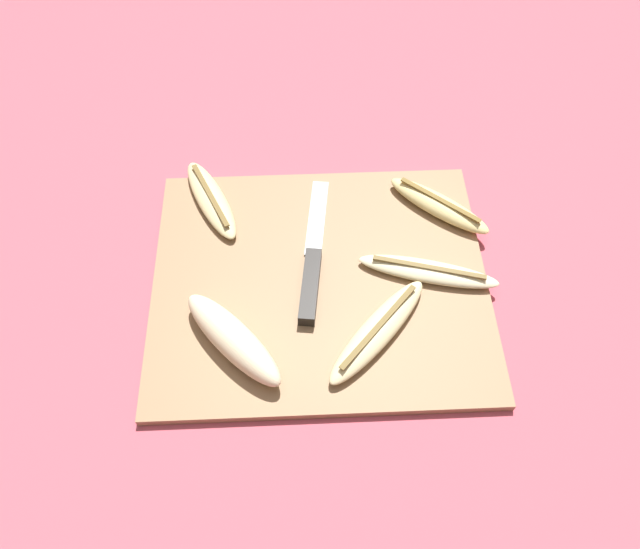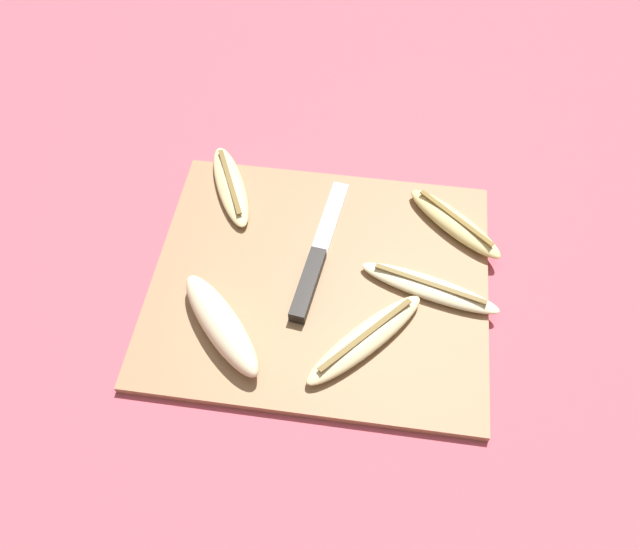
{
  "view_description": "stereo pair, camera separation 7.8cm",
  "coord_description": "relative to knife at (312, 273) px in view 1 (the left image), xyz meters",
  "views": [
    {
      "loc": [
        -0.02,
        -0.43,
        0.67
      ],
      "look_at": [
        0.0,
        0.0,
        0.02
      ],
      "focal_mm": 35.0,
      "sensor_mm": 36.0,
      "label": 1
    },
    {
      "loc": [
        0.06,
        -0.43,
        0.67
      ],
      "look_at": [
        0.0,
        0.0,
        0.02
      ],
      "focal_mm": 35.0,
      "sensor_mm": 36.0,
      "label": 2
    }
  ],
  "objects": [
    {
      "name": "banana_bright_far",
      "position": [
        -0.09,
        -0.1,
        0.01
      ],
      "size": [
        0.14,
        0.15,
        0.04
      ],
      "rotation": [
        0.0,
        0.0,
        3.87
      ],
      "color": "beige",
      "rests_on": "cutting_board"
    },
    {
      "name": "knife",
      "position": [
        0.0,
        0.0,
        0.0
      ],
      "size": [
        0.05,
        0.23,
        0.02
      ],
      "rotation": [
        0.0,
        0.0,
        -0.13
      ],
      "color": "black",
      "rests_on": "cutting_board"
    },
    {
      "name": "banana_golden_short",
      "position": [
        0.17,
        0.1,
        0.0
      ],
      "size": [
        0.14,
        0.12,
        0.02
      ],
      "rotation": [
        0.0,
        0.0,
        0.88
      ],
      "color": "#EDD689",
      "rests_on": "cutting_board"
    },
    {
      "name": "banana_soft_right",
      "position": [
        0.07,
        -0.09,
        0.0
      ],
      "size": [
        0.15,
        0.16,
        0.02
      ],
      "rotation": [
        0.0,
        0.0,
        2.41
      ],
      "color": "beige",
      "rests_on": "cutting_board"
    },
    {
      "name": "cutting_board",
      "position": [
        0.01,
        -0.0,
        -0.01
      ],
      "size": [
        0.42,
        0.36,
        0.01
      ],
      "color": "#997551",
      "rests_on": "ground_plane"
    },
    {
      "name": "banana_mellow_near",
      "position": [
        -0.13,
        0.13,
        0.0
      ],
      "size": [
        0.1,
        0.15,
        0.02
      ],
      "rotation": [
        0.0,
        0.0,
        3.57
      ],
      "color": "beige",
      "rests_on": "cutting_board"
    },
    {
      "name": "banana_pale_long",
      "position": [
        0.15,
        -0.01,
        0.0
      ],
      "size": [
        0.18,
        0.08,
        0.02
      ],
      "rotation": [
        0.0,
        0.0,
        4.45
      ],
      "color": "beige",
      "rests_on": "cutting_board"
    },
    {
      "name": "ground_plane",
      "position": [
        0.01,
        -0.0,
        -0.02
      ],
      "size": [
        4.0,
        4.0,
        0.0
      ],
      "primitive_type": "plane",
      "color": "#C65160"
    }
  ]
}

